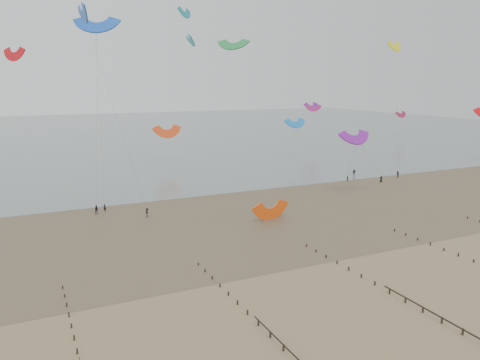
# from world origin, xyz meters

# --- Properties ---
(ground) EXTENTS (500.00, 500.00, 0.00)m
(ground) POSITION_xyz_m (0.00, 0.00, 0.00)
(ground) COLOR brown
(ground) RESTS_ON ground
(sea_and_shore) EXTENTS (500.00, 665.00, 0.03)m
(sea_and_shore) POSITION_xyz_m (-4.08, 34.40, 0.01)
(sea_and_shore) COLOR #475654
(sea_and_shore) RESTS_ON ground
(kitesurfer_lead) EXTENTS (0.66, 0.61, 1.52)m
(kitesurfer_lead) POSITION_xyz_m (-21.27, 46.26, 0.76)
(kitesurfer_lead) COLOR black
(kitesurfer_lead) RESTS_ON ground
(kitesurfers) EXTENTS (125.81, 17.92, 1.84)m
(kitesurfers) POSITION_xyz_m (16.19, 47.39, 0.85)
(kitesurfers) COLOR black
(kitesurfers) RESTS_ON ground
(grounded_kite) EXTENTS (7.83, 6.58, 3.84)m
(grounded_kite) POSITION_xyz_m (6.18, 27.53, 0.00)
(grounded_kite) COLOR #FF5510
(grounded_kite) RESTS_ON ground
(kites_airborne) EXTENTS (239.33, 104.66, 42.48)m
(kites_airborne) POSITION_xyz_m (-9.13, 92.87, 20.18)
(kites_airborne) COLOR blue
(kites_airborne) RESTS_ON ground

